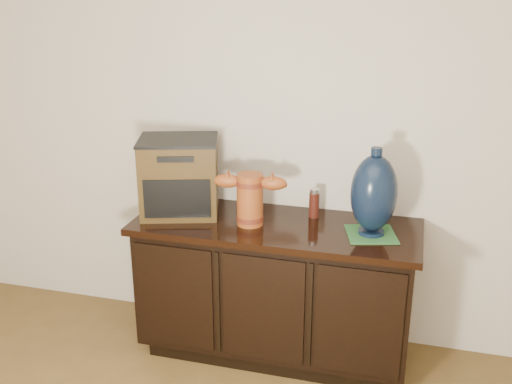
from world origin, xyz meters
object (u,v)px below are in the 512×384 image
(tv_radio, at_px, (179,176))
(lamp_base, at_px, (374,194))
(sideboard, at_px, (275,288))
(spray_can, at_px, (314,203))
(terracotta_vessel, at_px, (250,196))

(tv_radio, height_order, lamp_base, lamp_base)
(sideboard, bearing_deg, spray_can, 40.11)
(lamp_base, bearing_deg, tv_radio, 177.90)
(terracotta_vessel, height_order, spray_can, terracotta_vessel)
(spray_can, bearing_deg, tv_radio, -170.18)
(tv_radio, bearing_deg, lamp_base, -19.31)
(terracotta_vessel, distance_m, lamp_base, 0.61)
(sideboard, height_order, terracotta_vessel, terracotta_vessel)
(sideboard, distance_m, terracotta_vessel, 0.54)
(sideboard, bearing_deg, lamp_base, -1.72)
(tv_radio, bearing_deg, sideboard, -19.65)
(terracotta_vessel, relative_size, tv_radio, 0.79)
(spray_can, bearing_deg, terracotta_vessel, -148.34)
(sideboard, height_order, spray_can, spray_can)
(lamp_base, height_order, spray_can, lamp_base)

